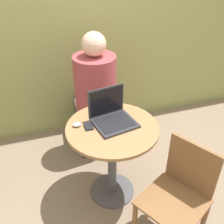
% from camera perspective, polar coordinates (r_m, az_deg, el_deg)
% --- Properties ---
extents(ground_plane, '(12.00, 12.00, 0.00)m').
position_cam_1_polar(ground_plane, '(2.50, 0.05, -16.77)').
color(ground_plane, '#7F6B56').
extents(back_wall, '(7.00, 0.05, 2.60)m').
position_cam_1_polar(back_wall, '(2.78, -7.74, 20.06)').
color(back_wall, '#939956').
rests_on(back_wall, ground_plane).
extents(round_table, '(0.72, 0.72, 0.73)m').
position_cam_1_polar(round_table, '(2.12, 0.06, -7.36)').
color(round_table, '#4C4C51').
rests_on(round_table, ground_plane).
extents(laptop, '(0.35, 0.32, 0.26)m').
position_cam_1_polar(laptop, '(2.03, 0.04, -0.87)').
color(laptop, '#2D2D33').
rests_on(laptop, round_table).
extents(cell_phone, '(0.06, 0.10, 0.02)m').
position_cam_1_polar(cell_phone, '(2.00, -5.17, -3.06)').
color(cell_phone, black).
rests_on(cell_phone, round_table).
extents(computer_mouse, '(0.07, 0.05, 0.03)m').
position_cam_1_polar(computer_mouse, '(2.02, -7.63, -2.73)').
color(computer_mouse, '#B2B2B7').
rests_on(computer_mouse, round_table).
extents(chair_empty, '(0.54, 0.54, 0.82)m').
position_cam_1_polar(chair_empty, '(1.96, 14.17, -17.37)').
color(chair_empty, brown).
rests_on(chair_empty, ground_plane).
extents(person_seated, '(0.42, 0.63, 1.28)m').
position_cam_1_polar(person_seated, '(2.68, -3.72, 1.85)').
color(person_seated, '#4C4742').
rests_on(person_seated, ground_plane).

